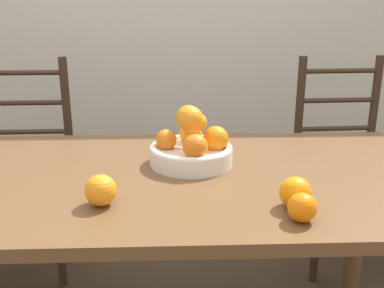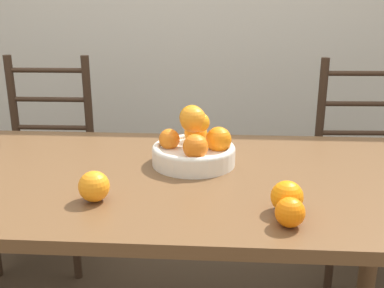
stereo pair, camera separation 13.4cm
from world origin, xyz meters
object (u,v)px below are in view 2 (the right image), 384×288
(orange_loose_0, at_px, (290,212))
(orange_loose_1, at_px, (94,186))
(fruit_bowl, at_px, (195,146))
(chair_left, at_px, (46,164))
(chair_right, at_px, (365,172))
(orange_loose_2, at_px, (287,197))

(orange_loose_0, distance_m, orange_loose_1, 0.50)
(orange_loose_0, xyz_separation_m, orange_loose_1, (-0.49, 0.11, 0.01))
(fruit_bowl, relative_size, orange_loose_0, 3.76)
(orange_loose_1, height_order, chair_left, chair_left)
(chair_left, height_order, chair_right, same)
(fruit_bowl, bearing_deg, orange_loose_0, -58.81)
(fruit_bowl, height_order, orange_loose_0, fruit_bowl)
(fruit_bowl, xyz_separation_m, orange_loose_0, (0.25, -0.40, -0.03))
(fruit_bowl, relative_size, orange_loose_1, 3.25)
(fruit_bowl, bearing_deg, orange_loose_2, -53.06)
(orange_loose_0, relative_size, orange_loose_2, 0.87)
(chair_right, bearing_deg, fruit_bowl, -142.36)
(orange_loose_2, relative_size, chair_right, 0.08)
(orange_loose_0, height_order, orange_loose_2, orange_loose_2)
(orange_loose_0, bearing_deg, orange_loose_1, 167.66)
(fruit_bowl, distance_m, orange_loose_0, 0.47)
(chair_right, bearing_deg, chair_left, 177.36)
(chair_left, bearing_deg, fruit_bowl, -40.98)
(orange_loose_1, bearing_deg, fruit_bowl, 50.65)
(fruit_bowl, relative_size, orange_loose_2, 3.28)
(fruit_bowl, distance_m, chair_right, 1.04)
(orange_loose_1, relative_size, chair_left, 0.08)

